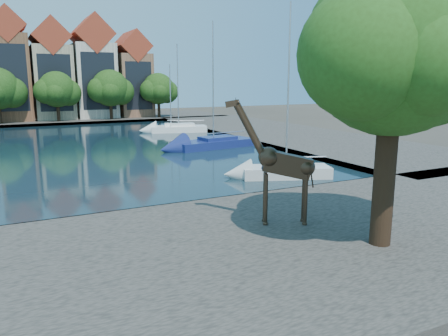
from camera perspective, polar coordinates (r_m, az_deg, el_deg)
name	(u,v)px	position (r m, az deg, el deg)	size (l,w,h in m)	color
ground	(131,218)	(22.37, -12.07, -6.40)	(160.00, 160.00, 0.00)	#38332B
water_basin	(68,149)	(45.50, -19.70, 2.30)	(38.00, 50.00, 0.08)	black
near_quay	(181,266)	(16.01, -5.65, -12.62)	(50.00, 14.00, 0.50)	#4F4A44
far_quay	(42,120)	(77.15, -22.64, 5.76)	(60.00, 16.00, 0.50)	#4F4A44
right_quay	(281,134)	(54.28, 7.51, 4.49)	(14.00, 52.00, 0.50)	#4F4A44
plane_tree	(396,54)	(17.29, 21.56, 13.68)	(8.32, 6.40, 10.62)	#332114
townhouse_center	(10,69)	(76.72, -26.15, 11.53)	(5.44, 9.18, 16.93)	brown
townhouse_east_inner	(52,73)	(77.03, -21.57, 11.42)	(5.94, 9.18, 15.79)	tan
townhouse_east_mid	(93,71)	(77.90, -16.73, 12.00)	(6.43, 9.18, 16.65)	beige
townhouse_east_end	(132,78)	(79.28, -11.97, 11.49)	(5.44, 9.18, 14.43)	brown
far_tree_mid_east	(57,91)	(71.58, -20.93, 9.43)	(7.02, 5.40, 7.52)	#332114
far_tree_east	(111,89)	(72.82, -14.57, 9.92)	(7.54, 5.80, 7.84)	#332114
far_tree_far_east	(159,90)	(74.90, -8.50, 10.07)	(6.76, 5.20, 7.36)	#332114
giraffe_statue	(280,164)	(19.07, 7.36, 0.54)	(3.57, 2.07, 5.46)	#39291C
sailboat_right_a	(286,169)	(30.65, 8.10, -0.08)	(6.44, 4.16, 11.64)	silver
sailboat_right_b	(213,142)	(43.72, -1.39, 3.45)	(8.58, 4.07, 12.15)	navy
sailboat_right_c	(179,127)	(57.04, -5.94, 5.30)	(7.48, 4.25, 11.03)	white
sailboat_right_d	(171,127)	(57.39, -6.92, 5.31)	(5.54, 3.51, 8.62)	white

